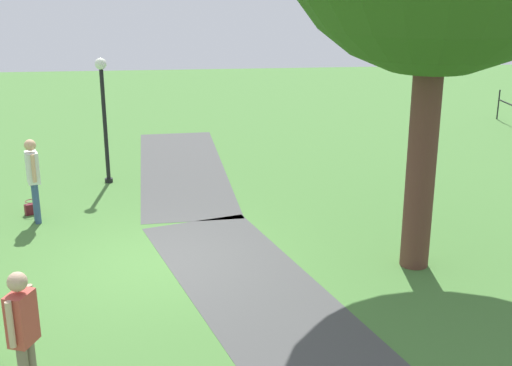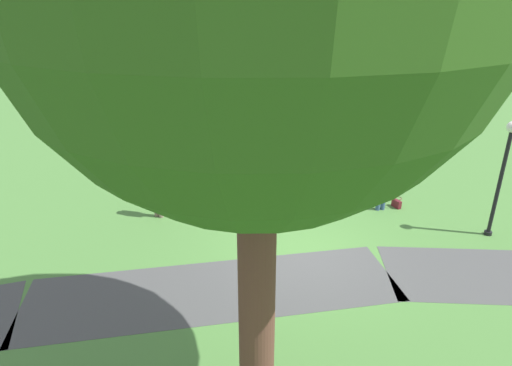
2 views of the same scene
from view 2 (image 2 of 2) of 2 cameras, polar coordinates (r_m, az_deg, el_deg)
ground_plane at (r=11.20m, az=5.74°, el=-8.86°), size 48.00×48.00×0.00m
footpath_segment_mid at (r=9.90m, az=-5.37°, el=-13.61°), size 8.30×4.44×0.01m
lamp_post at (r=12.71m, az=29.40°, el=1.85°), size 0.28×0.28×3.12m
lawn_boulder at (r=13.97m, az=-7.34°, el=-0.32°), size 1.68×1.80×0.83m
woman_with_handbag at (r=13.34m, az=16.23°, el=0.80°), size 0.50×0.34×1.82m
man_near_boulder at (r=12.70m, az=-12.85°, el=0.04°), size 0.49×0.35×1.82m
passerby_on_path at (r=15.40m, az=-11.95°, el=4.01°), size 0.31×0.51×1.76m
handbag_on_grass at (r=13.99m, az=17.75°, el=-2.49°), size 0.37×0.37×0.31m
backpack_by_boulder at (r=14.70m, az=-5.03°, el=0.05°), size 0.30×0.32×0.40m
frisbee_on_grass at (r=14.42m, az=6.14°, el=-1.26°), size 0.26×0.26×0.02m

